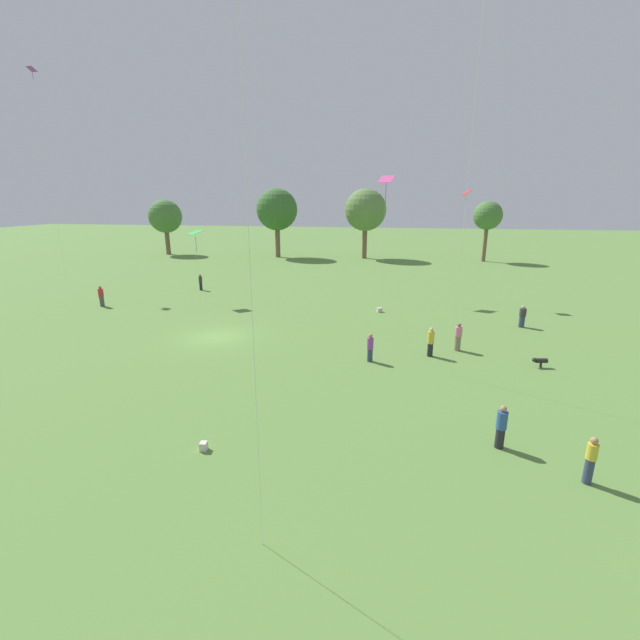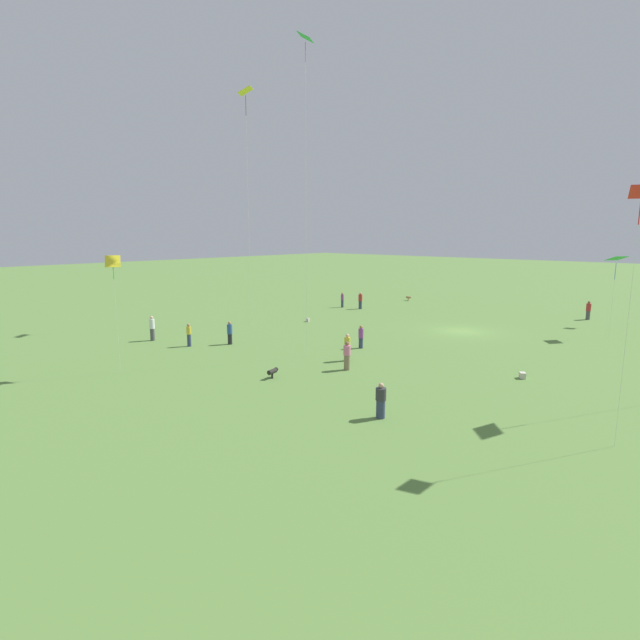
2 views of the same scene
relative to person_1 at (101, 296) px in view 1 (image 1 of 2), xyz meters
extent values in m
plane|color=#5B843D|center=(13.47, -6.42, -0.88)|extent=(240.00, 240.00, 0.00)
cylinder|color=brown|center=(-13.38, 35.07, 1.26)|extent=(0.76, 0.76, 4.29)
sphere|color=#477538|center=(-13.38, 35.07, 5.44)|extent=(5.44, 5.44, 5.44)
cylinder|color=brown|center=(6.03, 35.02, 1.65)|extent=(0.78, 0.78, 5.07)
sphere|color=#38662D|center=(6.03, 35.02, 6.62)|extent=(6.49, 6.49, 6.49)
cylinder|color=brown|center=(19.96, 36.07, 1.65)|extent=(0.74, 0.74, 5.08)
sphere|color=#5B7F42|center=(19.96, 36.07, 6.61)|extent=(6.44, 6.44, 6.44)
cylinder|color=brown|center=(38.03, 35.82, 1.72)|extent=(0.56, 0.56, 5.21)
sphere|color=#477538|center=(38.03, 35.82, 5.89)|extent=(4.17, 4.17, 4.17)
cylinder|color=#4C4C51|center=(0.00, 0.00, -0.46)|extent=(0.47, 0.47, 0.85)
cylinder|color=#B72D2D|center=(0.00, 0.00, 0.32)|extent=(0.55, 0.55, 0.70)
sphere|color=brown|center=(0.00, 0.00, 0.79)|extent=(0.24, 0.24, 0.24)
cylinder|color=#333D5B|center=(31.98, -18.82, -0.44)|extent=(0.41, 0.41, 0.90)
cylinder|color=gold|center=(31.98, -18.82, 0.29)|extent=(0.48, 0.48, 0.56)
sphere|color=#A87A56|center=(31.98, -18.82, 0.69)|extent=(0.24, 0.24, 0.24)
cylinder|color=#333D5B|center=(24.11, -9.05, -0.51)|extent=(0.39, 0.39, 0.75)
cylinder|color=purple|center=(24.11, -9.05, 0.21)|extent=(0.46, 0.46, 0.68)
sphere|color=#A87A56|center=(24.11, -9.05, 0.66)|extent=(0.24, 0.24, 0.24)
cylinder|color=#232328|center=(29.57, -17.13, -0.49)|extent=(0.46, 0.46, 0.79)
cylinder|color=#2D5193|center=(29.57, -17.13, 0.26)|extent=(0.54, 0.54, 0.70)
sphere|color=#A87A56|center=(29.57, -17.13, 0.73)|extent=(0.24, 0.24, 0.24)
cylinder|color=#232328|center=(27.59, -7.54, -0.48)|extent=(0.46, 0.46, 0.81)
cylinder|color=gold|center=(27.59, -7.54, 0.29)|extent=(0.54, 0.54, 0.74)
sphere|color=beige|center=(27.59, -7.54, 0.78)|extent=(0.24, 0.24, 0.24)
cylinder|color=#333D5B|center=(34.58, -0.07, -0.47)|extent=(0.40, 0.40, 0.84)
cylinder|color=#333338|center=(34.58, -0.07, 0.23)|extent=(0.47, 0.47, 0.56)
sphere|color=tan|center=(34.58, -0.07, 0.63)|extent=(0.24, 0.24, 0.24)
cylinder|color=#847056|center=(29.32, -6.18, -0.42)|extent=(0.52, 0.52, 0.92)
cylinder|color=pink|center=(29.32, -6.18, 0.33)|extent=(0.61, 0.61, 0.59)
sphere|color=brown|center=(29.32, -6.18, 0.75)|extent=(0.24, 0.24, 0.24)
cylinder|color=#232328|center=(5.47, 8.02, -0.47)|extent=(0.38, 0.38, 0.82)
cylinder|color=#333338|center=(5.47, 8.02, 0.23)|extent=(0.45, 0.45, 0.59)
sphere|color=brown|center=(5.47, 8.02, 0.65)|extent=(0.24, 0.24, 0.24)
cylinder|color=silver|center=(28.51, -10.27, 9.05)|extent=(0.01, 0.01, 19.87)
cube|color=red|center=(31.05, 8.50, 8.77)|extent=(0.85, 0.93, 0.45)
cylinder|color=red|center=(31.05, 8.50, 8.07)|extent=(0.04, 0.04, 0.92)
cylinder|color=silver|center=(31.05, 8.50, 3.94)|extent=(0.01, 0.01, 9.65)
cube|color=#E54C99|center=(23.99, 8.89, 9.96)|extent=(1.58, 1.48, 0.66)
cylinder|color=black|center=(23.99, 8.89, 8.71)|extent=(0.04, 0.04, 1.73)
cylinder|color=silver|center=(23.99, 8.89, 4.54)|extent=(0.01, 0.01, 10.84)
cube|color=green|center=(7.61, 3.40, 5.35)|extent=(1.66, 1.65, 0.37)
cylinder|color=blue|center=(7.61, 3.40, 4.34)|extent=(0.04, 0.04, 1.30)
cylinder|color=silver|center=(7.61, 3.40, 2.23)|extent=(0.01, 0.01, 6.24)
cube|color=purple|center=(-11.62, 9.44, 20.73)|extent=(0.84, 0.77, 0.38)
cylinder|color=purple|center=(-11.62, 9.44, 20.13)|extent=(0.04, 0.04, 0.76)
cylinder|color=silver|center=(-11.62, 9.44, 9.92)|extent=(0.01, 0.01, 21.62)
cylinder|color=silver|center=(22.22, -23.30, 9.29)|extent=(0.01, 0.01, 20.34)
cylinder|color=black|center=(33.58, -8.24, -0.48)|extent=(0.66, 0.38, 0.27)
sphere|color=black|center=(33.19, -8.31, -0.44)|extent=(0.25, 0.25, 0.25)
cylinder|color=black|center=(33.58, -8.24, -0.75)|extent=(0.12, 0.12, 0.27)
cube|color=beige|center=(18.65, -19.36, -0.72)|extent=(0.28, 0.31, 0.33)
cube|color=beige|center=(24.08, 2.46, -0.71)|extent=(0.52, 0.49, 0.35)
camera|label=1|loc=(25.51, -32.41, 8.18)|focal=24.00mm
camera|label=2|loc=(52.33, 12.03, 7.31)|focal=28.00mm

